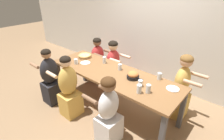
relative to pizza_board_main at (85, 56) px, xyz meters
name	(u,v)px	position (x,y,z in m)	size (l,w,h in m)	color
ground_plane	(112,107)	(0.91, -0.15, -0.82)	(18.00, 18.00, 0.00)	#896B4C
restaurant_back_panel	(157,15)	(0.91, 1.36, 0.78)	(10.00, 0.06, 3.20)	silver
dining_table	(112,76)	(0.91, -0.15, -0.11)	(2.56, 0.83, 0.79)	brown
pizza_board_main	(85,56)	(0.00, 0.00, 0.00)	(0.30, 0.30, 0.07)	#996B42
skillet_bowl	(133,75)	(1.32, -0.08, 0.02)	(0.30, 0.21, 0.13)	black
empty_plate_a	(85,63)	(0.24, -0.19, -0.03)	(0.20, 0.20, 0.02)	white
empty_plate_b	(173,89)	(1.97, 0.05, -0.03)	(0.20, 0.20, 0.02)	white
drinking_glass_a	(104,60)	(0.53, 0.06, 0.03)	(0.06, 0.06, 0.14)	silver
drinking_glass_b	(140,84)	(1.55, -0.21, 0.01)	(0.07, 0.07, 0.11)	silver
drinking_glass_c	(139,89)	(1.64, -0.38, 0.03)	(0.07, 0.07, 0.14)	silver
drinking_glass_d	(148,89)	(1.74, -0.29, 0.03)	(0.07, 0.07, 0.13)	silver
drinking_glass_e	(159,77)	(1.67, 0.18, 0.02)	(0.07, 0.07, 0.12)	silver
drinking_glass_f	(76,62)	(0.13, -0.34, 0.02)	(0.07, 0.07, 0.11)	silver
drinking_glass_g	(120,67)	(0.95, 0.03, 0.02)	(0.07, 0.07, 0.11)	silver
diner_near_midright	(108,113)	(1.40, -0.79, -0.29)	(0.51, 0.40, 1.13)	silver
diner_far_midleft	(113,66)	(0.40, 0.49, -0.30)	(0.51, 0.40, 1.13)	#B22D2D
diner_near_midleft	(69,89)	(0.45, -0.79, -0.28)	(0.51, 0.40, 1.18)	gold
diner_near_left	(51,79)	(-0.16, -0.79, -0.30)	(0.51, 0.40, 1.16)	#232328
diner_far_right	(181,89)	(1.97, 0.49, -0.25)	(0.51, 0.40, 1.22)	gold
diner_far_left	(98,61)	(-0.10, 0.49, -0.32)	(0.51, 0.40, 1.09)	#B22D2D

